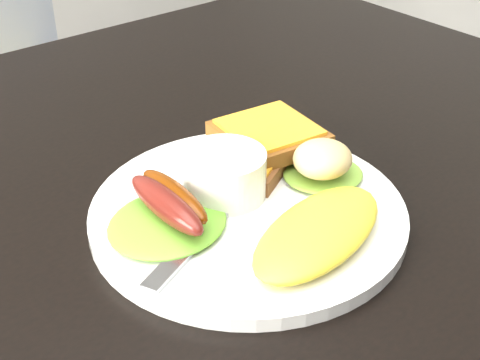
# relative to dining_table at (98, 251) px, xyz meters

# --- Properties ---
(dining_table) EXTENTS (1.20, 0.80, 0.04)m
(dining_table) POSITION_rel_dining_table_xyz_m (0.00, 0.00, 0.00)
(dining_table) COLOR black
(dining_table) RESTS_ON ground
(dining_chair) EXTENTS (0.56, 0.56, 0.05)m
(dining_chair) POSITION_rel_dining_table_xyz_m (0.26, 0.85, -0.28)
(dining_chair) COLOR tan
(dining_chair) RESTS_ON ground
(plate) EXTENTS (0.25, 0.25, 0.01)m
(plate) POSITION_rel_dining_table_xyz_m (0.10, -0.06, 0.03)
(plate) COLOR white
(plate) RESTS_ON dining_table
(lettuce_left) EXTENTS (0.11, 0.11, 0.01)m
(lettuce_left) POSITION_rel_dining_table_xyz_m (0.04, -0.05, 0.04)
(lettuce_left) COLOR #689C2C
(lettuce_left) RESTS_ON plate
(lettuce_right) EXTENTS (0.09, 0.08, 0.01)m
(lettuce_right) POSITION_rel_dining_table_xyz_m (0.18, -0.07, 0.04)
(lettuce_right) COLOR #6B9F36
(lettuce_right) RESTS_ON plate
(omelette) EXTENTS (0.15, 0.10, 0.02)m
(omelette) POSITION_rel_dining_table_xyz_m (0.11, -0.13, 0.04)
(omelette) COLOR yellow
(omelette) RESTS_ON plate
(sausage_a) EXTENTS (0.02, 0.09, 0.02)m
(sausage_a) POSITION_rel_dining_table_xyz_m (0.04, -0.04, 0.05)
(sausage_a) COLOR maroon
(sausage_a) RESTS_ON lettuce_left
(sausage_b) EXTENTS (0.02, 0.09, 0.02)m
(sausage_b) POSITION_rel_dining_table_xyz_m (0.05, -0.04, 0.05)
(sausage_b) COLOR #6F2F01
(sausage_b) RESTS_ON lettuce_left
(ramekin) EXTENTS (0.08, 0.08, 0.04)m
(ramekin) POSITION_rel_dining_table_xyz_m (0.10, -0.04, 0.05)
(ramekin) COLOR white
(ramekin) RESTS_ON plate
(toast_a) EXTENTS (0.10, 0.10, 0.01)m
(toast_a) POSITION_rel_dining_table_xyz_m (0.14, -0.01, 0.04)
(toast_a) COLOR brown
(toast_a) RESTS_ON plate
(toast_b) EXTENTS (0.09, 0.09, 0.01)m
(toast_b) POSITION_rel_dining_table_xyz_m (0.17, -0.01, 0.05)
(toast_b) COLOR brown
(toast_b) RESTS_ON toast_a
(potato_salad) EXTENTS (0.06, 0.06, 0.03)m
(potato_salad) POSITION_rel_dining_table_xyz_m (0.17, -0.08, 0.06)
(potato_salad) COLOR beige
(potato_salad) RESTS_ON lettuce_right
(fork) EXTENTS (0.16, 0.08, 0.00)m
(fork) POSITION_rel_dining_table_xyz_m (0.07, -0.06, 0.03)
(fork) COLOR #ADAFB7
(fork) RESTS_ON plate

